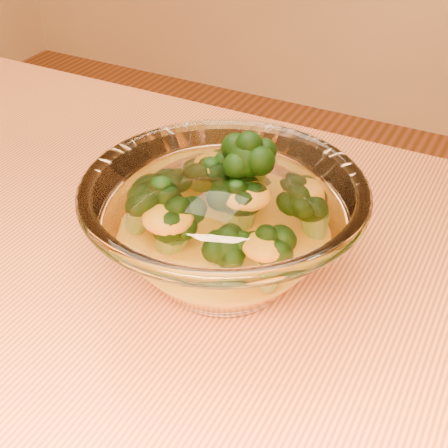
# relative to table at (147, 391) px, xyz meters

# --- Properties ---
(table) EXTENTS (1.20, 0.80, 0.75)m
(table) POSITION_rel_table_xyz_m (0.00, 0.00, 0.00)
(table) COLOR #DE7A42
(table) RESTS_ON ground
(glass_bowl) EXTENTS (0.24, 0.24, 0.11)m
(glass_bowl) POSITION_rel_table_xyz_m (0.04, 0.08, 0.16)
(glass_bowl) COLOR white
(glass_bowl) RESTS_ON table
(cheese_sauce) EXTENTS (0.13, 0.13, 0.04)m
(cheese_sauce) POSITION_rel_table_xyz_m (0.04, 0.08, 0.13)
(cheese_sauce) COLOR #FFAA15
(cheese_sauce) RESTS_ON glass_bowl
(broccoli_heap) EXTENTS (0.16, 0.14, 0.09)m
(broccoli_heap) POSITION_rel_table_xyz_m (0.04, 0.09, 0.17)
(broccoli_heap) COLOR black
(broccoli_heap) RESTS_ON cheese_sauce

